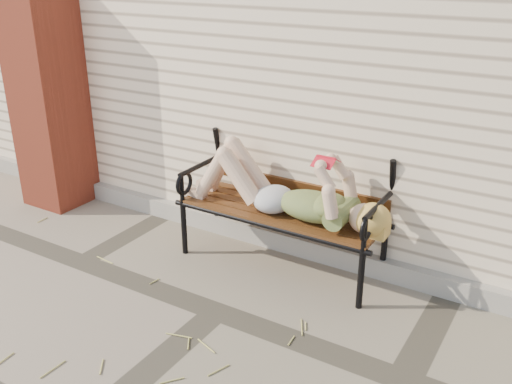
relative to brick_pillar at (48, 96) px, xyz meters
The scene contains 7 objects.
ground 2.62m from the brick_pillar, 18.06° to the right, with size 80.00×80.00×0.00m, color #756B5A.
house_wall 3.26m from the brick_pillar, 44.37° to the left, with size 8.00×4.00×3.00m, color #F5DEC0.
foundation_strip 2.49m from the brick_pillar, ahead, with size 8.00×0.10×0.15m, color gray.
brick_pillar is the anchor object (origin of this frame).
garden_bench 2.39m from the brick_pillar, ahead, with size 1.63×0.65×1.06m.
reading_woman 2.40m from the brick_pillar, ahead, with size 1.54×0.35×0.49m.
straw_scatter 2.22m from the brick_pillar, 40.79° to the right, with size 2.82×1.68×0.01m.
Camera 1 is at (1.84, -2.55, 2.16)m, focal length 40.00 mm.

